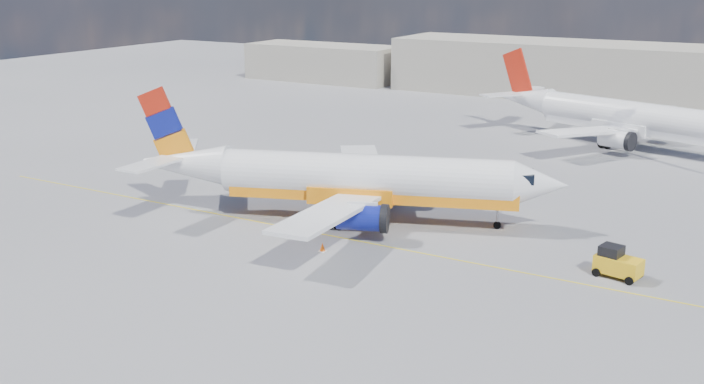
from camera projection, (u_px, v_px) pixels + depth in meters
The scene contains 8 objects.
ground at pixel (326, 252), 52.78m from camera, with size 240.00×240.00×0.00m, color slate.
taxi_line at pixel (348, 239), 55.28m from camera, with size 70.00×0.15×0.01m, color yellow.
terminal_main at pixel (632, 73), 111.80m from camera, with size 70.00×14.00×8.00m, color #A69E8F.
terminal_annex at pixel (323, 62), 133.56m from camera, with size 26.00×10.00×6.00m, color #A69E8F.
main_jet at pixel (352, 178), 58.49m from camera, with size 32.49×24.63×9.89m.
second_jet at pixel (626, 117), 83.14m from camera, with size 31.43×23.92×9.52m.
gse_tug at pixel (617, 263), 48.26m from camera, with size 2.97×2.18×1.94m.
traffic_cone at pixel (322, 247), 52.79m from camera, with size 0.45×0.45×0.62m.
Camera 1 is at (26.31, -42.15, 18.36)m, focal length 40.00 mm.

